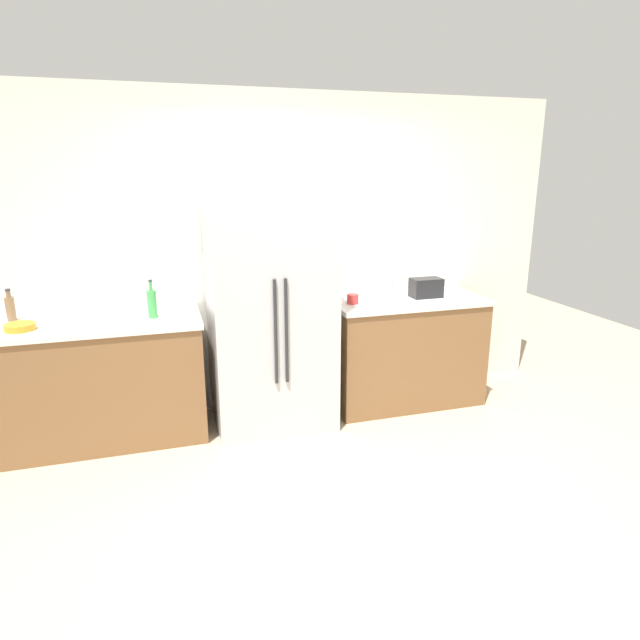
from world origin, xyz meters
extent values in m
plane|color=tan|center=(0.00, 0.00, 0.00)|extent=(9.64, 9.64, 0.00)
cube|color=silver|center=(0.00, 1.67, 1.30)|extent=(4.82, 0.10, 2.61)
cube|color=brown|center=(-1.56, 1.30, 0.45)|extent=(1.53, 0.63, 0.90)
cube|color=silver|center=(-1.56, 1.30, 0.92)|extent=(1.56, 0.66, 0.04)
cube|color=brown|center=(0.95, 1.30, 0.45)|extent=(1.30, 0.63, 0.90)
cube|color=silver|center=(0.95, 1.30, 0.92)|extent=(1.33, 0.66, 0.04)
cube|color=#B7BABF|center=(-0.25, 1.24, 0.87)|extent=(0.93, 0.72, 1.73)
cylinder|color=#262628|center=(-0.29, 0.87, 0.87)|extent=(0.02, 0.02, 0.78)
cylinder|color=#262628|center=(-0.21, 0.87, 0.87)|extent=(0.02, 0.02, 0.78)
cube|color=black|center=(1.12, 1.29, 1.02)|extent=(0.26, 0.16, 0.16)
cylinder|color=white|center=(0.67, 1.24, 1.03)|extent=(0.23, 0.23, 0.18)
sphere|color=white|center=(0.67, 1.24, 1.11)|extent=(0.21, 0.21, 0.21)
cylinder|color=green|center=(-1.12, 1.27, 1.04)|extent=(0.07, 0.07, 0.21)
cylinder|color=green|center=(-1.12, 1.27, 1.18)|extent=(0.02, 0.02, 0.06)
cylinder|color=#333338|center=(-1.12, 1.27, 1.22)|extent=(0.03, 0.03, 0.02)
cylinder|color=brown|center=(-2.10, 1.48, 1.03)|extent=(0.06, 0.06, 0.18)
cylinder|color=brown|center=(-2.10, 1.48, 1.14)|extent=(0.03, 0.03, 0.05)
cylinder|color=#333338|center=(-2.10, 1.48, 1.17)|extent=(0.04, 0.04, 0.02)
cylinder|color=red|center=(0.44, 1.25, 0.98)|extent=(0.10, 0.10, 0.08)
cylinder|color=white|center=(-1.75, 1.45, 0.99)|extent=(0.09, 0.09, 0.10)
cylinder|color=orange|center=(-2.00, 1.20, 0.96)|extent=(0.20, 0.20, 0.05)
camera|label=1|loc=(-1.07, -2.81, 2.00)|focal=30.53mm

